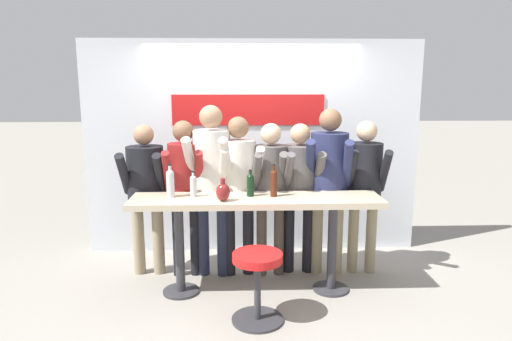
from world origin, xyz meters
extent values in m
plane|color=gray|center=(0.00, 0.00, 0.00)|extent=(40.00, 40.00, 0.00)
cube|color=silver|center=(0.00, 1.22, 1.28)|extent=(4.03, 0.10, 2.56)
cube|color=red|center=(-0.05, 1.16, 1.74)|extent=(1.80, 0.02, 0.36)
cube|color=beige|center=(0.00, 0.00, 0.94)|extent=(2.43, 0.51, 0.06)
cylinder|color=#333338|center=(-0.75, 0.00, 0.48)|extent=(0.09, 0.09, 0.91)
cylinder|color=#333338|center=(-0.75, 0.00, 0.01)|extent=(0.36, 0.36, 0.02)
cylinder|color=#333338|center=(0.75, 0.00, 0.48)|extent=(0.09, 0.09, 0.91)
cylinder|color=#333338|center=(0.75, 0.00, 0.01)|extent=(0.36, 0.36, 0.02)
cylinder|color=#333338|center=(-0.01, -0.58, 0.01)|extent=(0.46, 0.46, 0.02)
cylinder|color=#333338|center=(-0.01, -0.58, 0.30)|extent=(0.06, 0.06, 0.56)
cylinder|color=red|center=(-0.01, -0.58, 0.59)|extent=(0.43, 0.43, 0.07)
cylinder|color=gray|center=(-1.26, 0.49, 0.39)|extent=(0.12, 0.12, 0.78)
cylinder|color=gray|center=(-1.05, 0.49, 0.39)|extent=(0.12, 0.12, 0.78)
cylinder|color=black|center=(-1.15, 0.49, 1.09)|extent=(0.39, 0.39, 0.62)
sphere|color=#9E7556|center=(-1.15, 0.49, 1.53)|extent=(0.21, 0.21, 0.21)
cylinder|color=black|center=(-1.34, 0.34, 1.14)|extent=(0.10, 0.38, 0.49)
cylinder|color=black|center=(-0.97, 0.34, 1.14)|extent=(0.10, 0.38, 0.49)
cylinder|color=black|center=(-0.83, 0.43, 0.40)|extent=(0.11, 0.11, 0.80)
cylinder|color=black|center=(-0.64, 0.44, 0.40)|extent=(0.11, 0.11, 0.80)
cylinder|color=maroon|center=(-0.74, 0.43, 1.12)|extent=(0.36, 0.36, 0.64)
sphere|color=brown|center=(-0.74, 0.43, 1.57)|extent=(0.22, 0.22, 0.22)
cylinder|color=maroon|center=(-0.89, 0.27, 1.17)|extent=(0.10, 0.38, 0.49)
cylinder|color=maroon|center=(-0.57, 0.29, 1.17)|extent=(0.10, 0.38, 0.49)
cylinder|color=#23283D|center=(-0.56, 0.44, 0.44)|extent=(0.12, 0.12, 0.88)
cylinder|color=#23283D|center=(-0.35, 0.41, 0.44)|extent=(0.12, 0.12, 0.88)
cylinder|color=beige|center=(-0.45, 0.42, 1.23)|extent=(0.44, 0.44, 0.70)
sphere|color=#9E7556|center=(-0.45, 0.42, 1.72)|extent=(0.24, 0.24, 0.24)
cylinder|color=beige|center=(-0.66, 0.28, 1.28)|extent=(0.15, 0.42, 0.54)
cylinder|color=beige|center=(-0.29, 0.23, 1.28)|extent=(0.15, 0.42, 0.54)
cylinder|color=black|center=(-0.27, 0.42, 0.41)|extent=(0.12, 0.12, 0.82)
cylinder|color=black|center=(-0.07, 0.45, 0.41)|extent=(0.12, 0.12, 0.82)
cylinder|color=beige|center=(-0.17, 0.43, 1.15)|extent=(0.42, 0.42, 0.65)
sphere|color=brown|center=(-0.17, 0.43, 1.60)|extent=(0.22, 0.22, 0.22)
cylinder|color=beige|center=(-0.32, 0.25, 1.20)|extent=(0.14, 0.40, 0.50)
cylinder|color=beige|center=(0.02, 0.30, 1.20)|extent=(0.14, 0.40, 0.50)
cylinder|color=#473D33|center=(0.07, 0.41, 0.40)|extent=(0.11, 0.11, 0.79)
cylinder|color=#473D33|center=(0.26, 0.42, 0.40)|extent=(0.11, 0.11, 0.79)
cylinder|color=#514C4C|center=(0.17, 0.41, 1.10)|extent=(0.36, 0.36, 0.63)
sphere|color=#D6AD89|center=(0.17, 0.41, 1.54)|extent=(0.21, 0.21, 0.21)
cylinder|color=#514C4C|center=(0.01, 0.25, 1.15)|extent=(0.11, 0.38, 0.48)
cylinder|color=#514C4C|center=(0.34, 0.27, 1.15)|extent=(0.11, 0.38, 0.48)
cylinder|color=black|center=(0.37, 0.49, 0.39)|extent=(0.13, 0.13, 0.79)
cylinder|color=black|center=(0.59, 0.48, 0.39)|extent=(0.13, 0.13, 0.79)
cylinder|color=#514C4C|center=(0.48, 0.48, 1.10)|extent=(0.41, 0.41, 0.62)
sphere|color=tan|center=(0.48, 0.48, 1.53)|extent=(0.21, 0.21, 0.21)
cylinder|color=#514C4C|center=(0.29, 0.34, 1.14)|extent=(0.11, 0.38, 0.49)
cylinder|color=#514C4C|center=(0.66, 0.33, 1.14)|extent=(0.11, 0.38, 0.49)
cylinder|color=gray|center=(0.68, 0.45, 0.43)|extent=(0.13, 0.13, 0.86)
cylinder|color=gray|center=(0.89, 0.41, 0.43)|extent=(0.13, 0.13, 0.86)
cylinder|color=#23284C|center=(0.78, 0.43, 1.20)|extent=(0.46, 0.46, 0.68)
sphere|color=brown|center=(0.78, 0.43, 1.68)|extent=(0.23, 0.23, 0.23)
cylinder|color=#23284C|center=(0.57, 0.30, 1.25)|extent=(0.17, 0.42, 0.53)
cylinder|color=#23284C|center=(0.94, 0.23, 1.25)|extent=(0.17, 0.42, 0.53)
cylinder|color=gray|center=(1.08, 0.46, 0.40)|extent=(0.11, 0.11, 0.80)
cylinder|color=gray|center=(1.27, 0.44, 0.40)|extent=(0.11, 0.11, 0.80)
cylinder|color=black|center=(1.18, 0.45, 1.12)|extent=(0.38, 0.38, 0.63)
sphere|color=#D6AD89|center=(1.18, 0.45, 1.56)|extent=(0.22, 0.22, 0.22)
cylinder|color=black|center=(1.00, 0.31, 1.16)|extent=(0.12, 0.38, 0.49)
cylinder|color=black|center=(1.33, 0.28, 1.16)|extent=(0.12, 0.38, 0.49)
cylinder|color=#4C1E0F|center=(0.17, 0.04, 1.08)|extent=(0.07, 0.07, 0.23)
sphere|color=#4C1E0F|center=(0.17, 0.04, 1.20)|extent=(0.07, 0.07, 0.07)
cylinder|color=#4C1E0F|center=(0.17, 0.04, 1.24)|extent=(0.03, 0.03, 0.08)
cylinder|color=black|center=(0.17, 0.04, 1.28)|extent=(0.03, 0.03, 0.02)
cylinder|color=black|center=(-0.06, 0.06, 1.06)|extent=(0.07, 0.07, 0.18)
sphere|color=black|center=(-0.06, 0.06, 1.15)|extent=(0.07, 0.07, 0.07)
cylinder|color=black|center=(-0.06, 0.06, 1.19)|extent=(0.03, 0.03, 0.06)
cylinder|color=black|center=(-0.06, 0.06, 1.23)|extent=(0.03, 0.03, 0.01)
cylinder|color=#B7BCC1|center=(-0.83, 0.05, 1.08)|extent=(0.08, 0.08, 0.23)
sphere|color=#B7BCC1|center=(-0.83, 0.05, 1.20)|extent=(0.08, 0.08, 0.08)
cylinder|color=#B7BCC1|center=(-0.83, 0.05, 1.24)|extent=(0.03, 0.03, 0.08)
cylinder|color=black|center=(-0.83, 0.05, 1.29)|extent=(0.03, 0.03, 0.02)
cylinder|color=#B7BCC1|center=(-0.61, 0.06, 1.06)|extent=(0.06, 0.06, 0.18)
sphere|color=#B7BCC1|center=(-0.61, 0.06, 1.15)|extent=(0.06, 0.06, 0.06)
cylinder|color=#B7BCC1|center=(-0.61, 0.06, 1.18)|extent=(0.02, 0.02, 0.06)
cylinder|color=black|center=(-0.61, 0.06, 1.22)|extent=(0.03, 0.03, 0.01)
ellipsoid|color=maroon|center=(-0.32, -0.12, 1.06)|extent=(0.13, 0.13, 0.17)
cylinder|color=maroon|center=(-0.32, -0.12, 1.17)|extent=(0.04, 0.04, 0.05)
camera|label=1|loc=(-0.16, -4.26, 2.07)|focal=32.00mm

